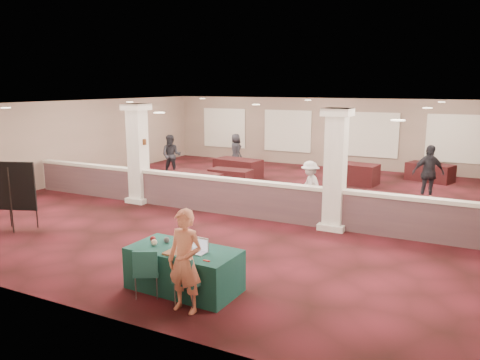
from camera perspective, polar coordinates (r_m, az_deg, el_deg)
The scene contains 33 objects.
ground at distance 15.21m, azimuth 1.88°, elevation -2.89°, with size 16.00×16.00×0.00m, color #4B121A.
wall_back at distance 22.36m, azimuth 10.66°, elevation 5.69°, with size 16.00×0.04×3.20m, color #7D6756.
wall_front at distance 8.49m, azimuth -21.61°, elevation -4.16°, with size 16.00×0.04×3.20m, color #7D6756.
wall_left at distance 19.63m, azimuth -19.82°, elevation 4.44°, with size 0.04×16.00×3.20m, color #7D6756.
ceiling at distance 14.75m, azimuth 1.96°, elevation 9.24°, with size 16.00×16.00×0.02m, color white.
partition_wall at distance 13.77m, azimuth -0.75°, elevation -1.98°, with size 15.60×0.28×1.10m.
column_left at distance 15.48m, azimuth -12.33°, elevation 3.28°, with size 0.72×0.72×3.20m.
column_right at distance 12.48m, azimuth 11.54°, elevation 1.39°, with size 0.72×0.72×3.20m.
sconce_left at distance 15.61m, azimuth -13.19°, elevation 4.65°, with size 0.12×0.12×0.18m.
sconce_right at distance 15.26m, azimuth -11.57°, elevation 4.57°, with size 0.12×0.12×0.18m.
near_table at distance 8.95m, azimuth -6.84°, elevation -10.74°, with size 2.07×1.04×0.80m, color #103D32.
conf_chair_main at distance 8.20m, azimuth -6.46°, elevation -11.64°, with size 0.53×0.53×0.95m.
conf_chair_side at distance 8.70m, azimuth -11.33°, elevation -10.56°, with size 0.62×0.62×0.91m.
easel_board at distance 13.56m, azimuth -25.66°, elevation -0.76°, with size 1.03×0.65×1.83m.
woman at distance 7.97m, azimuth -6.70°, elevation -9.80°, with size 0.64×0.43×1.78m, color #D37C5C.
far_table_front_left at distance 16.56m, azimuth -5.53°, elevation -0.39°, with size 1.90×0.95×0.77m, color black.
far_table_front_center at distance 17.81m, azimuth -1.15°, elevation 0.29°, with size 1.59×0.79×0.64m, color black.
far_table_front_right at distance 14.15m, azimuth 20.59°, elevation -3.31°, with size 1.68×0.84×0.68m, color black.
far_table_back_left at distance 19.41m, azimuth -0.24°, elevation 1.43°, with size 1.92×0.96×0.78m, color black.
far_table_back_center at distance 18.79m, azimuth 13.47°, elevation 0.80°, with size 1.95×0.97×0.79m, color black.
far_table_back_right at distance 20.21m, azimuth 22.14°, elevation 0.88°, with size 1.74×0.87×0.71m, color black.
attendee_a at distance 19.96m, azimuth -8.37°, elevation 2.98°, with size 0.84×0.46×1.74m, color black.
attendee_b at distance 14.38m, azimuth 8.51°, elevation -0.72°, with size 0.98×0.45×1.53m, color #BABAB6.
attendee_c at distance 16.55m, azimuth 21.96°, elevation 0.77°, with size 1.10×0.53×1.88m, color black.
attendee_d at distance 21.85m, azimuth -0.52°, elevation 3.61°, with size 0.78×0.42×1.57m, color black.
laptop_base at distance 8.59m, azimuth -5.33°, elevation -8.77°, with size 0.36×0.25×0.02m, color silver.
laptop_screen at distance 8.64m, azimuth -4.87°, elevation -7.72°, with size 0.36×0.01×0.24m, color silver.
screen_glow at distance 8.64m, azimuth -4.90°, elevation -7.84°, with size 0.33×0.00×0.21m, color silver.
knitting at distance 8.57m, azimuth -7.69°, elevation -8.83°, with size 0.44×0.33×0.03m, color #C05F1E.
yarn_cream at distance 9.06m, azimuth -10.43°, elevation -7.49°, with size 0.12×0.12×0.12m, color #C1B69F.
yarn_red at distance 9.28m, azimuth -10.57°, elevation -7.07°, with size 0.11×0.11×0.11m, color maroon.
yarn_grey at distance 9.17m, azimuth -8.94°, elevation -7.22°, with size 0.11×0.11×0.11m, color #4F4F54.
scissors at distance 8.19m, azimuth -4.09°, elevation -9.79°, with size 0.13×0.03×0.01m, color red.
Camera 1 is at (6.22, -13.36, 3.77)m, focal length 35.00 mm.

